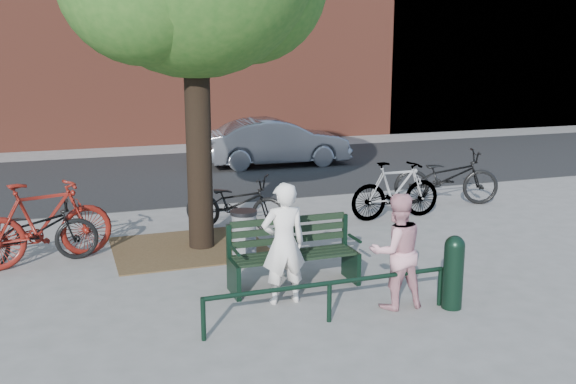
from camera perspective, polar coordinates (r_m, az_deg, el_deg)
name	(u,v)px	position (r m, az deg, el deg)	size (l,w,h in m)	color
ground	(294,287)	(8.77, 0.56, -8.44)	(90.00, 90.00, 0.00)	gray
dirt_pit	(190,248)	(10.53, -8.73, -4.91)	(2.40, 2.00, 0.02)	brown
road	(181,175)	(16.73, -9.48, 1.54)	(40.00, 7.00, 0.01)	black
park_bench	(292,252)	(8.68, 0.38, -5.31)	(1.74, 0.54, 0.97)	black
guard_railing	(329,289)	(7.58, 3.71, -8.63)	(3.06, 0.06, 0.51)	black
person_left	(284,243)	(8.02, -0.39, -4.59)	(0.57, 0.37, 1.55)	white
person_right	(396,251)	(8.00, 9.61, -5.20)	(0.70, 0.55, 1.45)	#D3919C
bollard	(453,270)	(8.18, 14.49, -6.69)	(0.25, 0.25, 0.93)	black
litter_bin	(244,237)	(9.60, -3.93, -4.00)	(0.40, 0.40, 0.82)	gray
bicycle_a	(32,232)	(10.25, -21.83, -3.32)	(0.66, 1.90, 1.00)	black
bicycle_b	(43,223)	(10.21, -20.97, -2.56)	(0.59, 2.09, 1.26)	#63140E
bicycle_c	(236,203)	(11.37, -4.68, -0.98)	(0.66, 1.88, 0.99)	black
bicycle_d	(396,190)	(12.27, 9.55, 0.17)	(0.52, 1.84, 1.10)	gray
bicycle_e	(446,177)	(13.67, 13.89, 1.28)	(0.75, 2.15, 1.13)	black
parked_car	(277,142)	(17.74, -1.03, 4.44)	(1.39, 3.98, 1.31)	gray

